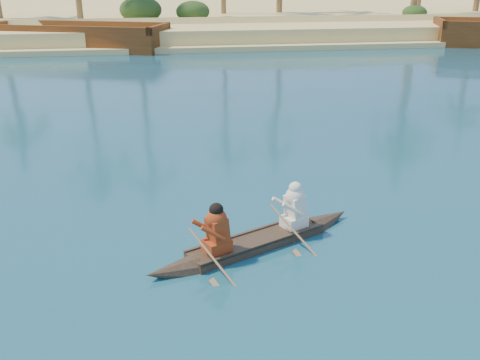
{
  "coord_description": "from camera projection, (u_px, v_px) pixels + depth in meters",
  "views": [
    {
      "loc": [
        -7.05,
        -12.91,
        4.91
      ],
      "look_at": [
        -5.34,
        -2.3,
        0.71
      ],
      "focal_mm": 40.0,
      "sensor_mm": 36.0,
      "label": 1
    }
  ],
  "objects": [
    {
      "name": "barge_mid",
      "position": [
        77.0,
        39.0,
        36.04
      ],
      "size": [
        12.57,
        7.88,
        1.99
      ],
      "rotation": [
        0.0,
        0.0,
        -0.35
      ],
      "color": "brown",
      "rests_on": "ground"
    },
    {
      "name": "canoe",
      "position": [
        257.0,
        234.0,
        10.15
      ],
      "size": [
        4.48,
        2.52,
        1.28
      ],
      "rotation": [
        0.0,
        0.0,
        0.44
      ],
      "color": "#3F3422",
      "rests_on": "ground"
    },
    {
      "name": "sandy_embankment",
      "position": [
        216.0,
        15.0,
        57.63
      ],
      "size": [
        150.0,
        51.0,
        1.5
      ],
      "color": "#D6C378",
      "rests_on": "ground"
    },
    {
      "name": "ground",
      "position": [
        418.0,
        163.0,
        14.71
      ],
      "size": [
        160.0,
        160.0,
        0.0
      ],
      "primitive_type": "plane",
      "color": "#0B2C49",
      "rests_on": "ground"
    },
    {
      "name": "shrub_cluster",
      "position": [
        239.0,
        21.0,
        43.24
      ],
      "size": [
        100.0,
        6.0,
        2.4
      ],
      "primitive_type": null,
      "color": "#233814",
      "rests_on": "ground"
    }
  ]
}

